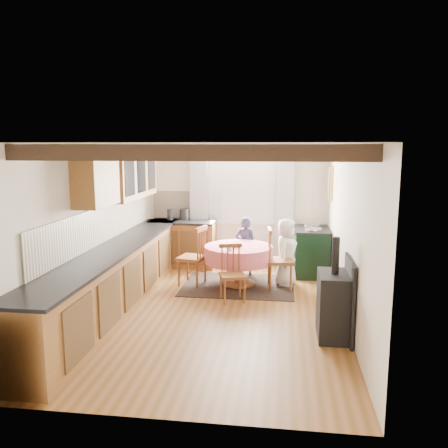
# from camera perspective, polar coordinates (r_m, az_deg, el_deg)

# --- Properties ---
(floor) EXTENTS (3.60, 5.50, 0.00)m
(floor) POSITION_cam_1_polar(r_m,az_deg,el_deg) (6.85, -0.89, -10.66)
(floor) COLOR #925730
(floor) RESTS_ON ground
(ceiling) EXTENTS (3.60, 5.50, 0.00)m
(ceiling) POSITION_cam_1_polar(r_m,az_deg,el_deg) (6.42, -0.94, 9.86)
(ceiling) COLOR white
(ceiling) RESTS_ON ground
(wall_back) EXTENTS (3.60, 0.00, 2.40)m
(wall_back) POSITION_cam_1_polar(r_m,az_deg,el_deg) (9.23, 1.58, 2.31)
(wall_back) COLOR silver
(wall_back) RESTS_ON ground
(wall_front) EXTENTS (3.60, 0.00, 2.40)m
(wall_front) POSITION_cam_1_polar(r_m,az_deg,el_deg) (3.91, -6.87, -7.93)
(wall_front) COLOR silver
(wall_front) RESTS_ON ground
(wall_left) EXTENTS (0.00, 5.50, 2.40)m
(wall_left) POSITION_cam_1_polar(r_m,az_deg,el_deg) (7.02, -15.61, -0.36)
(wall_left) COLOR silver
(wall_left) RESTS_ON ground
(wall_right) EXTENTS (0.00, 5.50, 2.40)m
(wall_right) POSITION_cam_1_polar(r_m,az_deg,el_deg) (6.52, 14.94, -1.08)
(wall_right) COLOR silver
(wall_right) RESTS_ON ground
(beam_a) EXTENTS (3.60, 0.16, 0.16)m
(beam_a) POSITION_cam_1_polar(r_m,az_deg,el_deg) (4.46, -4.76, 8.78)
(beam_a) COLOR #2D2117
(beam_a) RESTS_ON ceiling
(beam_b) EXTENTS (3.60, 0.16, 0.16)m
(beam_b) POSITION_cam_1_polar(r_m,az_deg,el_deg) (5.44, -2.50, 8.95)
(beam_b) COLOR #2D2117
(beam_b) RESTS_ON ceiling
(beam_c) EXTENTS (3.60, 0.16, 0.16)m
(beam_c) POSITION_cam_1_polar(r_m,az_deg,el_deg) (6.42, -0.94, 9.06)
(beam_c) COLOR #2D2117
(beam_c) RESTS_ON ceiling
(beam_d) EXTENTS (3.60, 0.16, 0.16)m
(beam_d) POSITION_cam_1_polar(r_m,az_deg,el_deg) (7.41, 0.20, 9.13)
(beam_d) COLOR #2D2117
(beam_d) RESTS_ON ceiling
(beam_e) EXTENTS (3.60, 0.16, 0.16)m
(beam_e) POSITION_cam_1_polar(r_m,az_deg,el_deg) (8.41, 1.08, 9.19)
(beam_e) COLOR #2D2117
(beam_e) RESTS_ON ceiling
(splash_left) EXTENTS (0.02, 4.50, 0.55)m
(splash_left) POSITION_cam_1_polar(r_m,az_deg,el_deg) (7.28, -14.55, 0.04)
(splash_left) COLOR beige
(splash_left) RESTS_ON wall_left
(splash_back) EXTENTS (1.40, 0.02, 0.55)m
(splash_back) POSITION_cam_1_polar(r_m,az_deg,el_deg) (9.36, -4.54, 2.39)
(splash_back) COLOR beige
(splash_back) RESTS_ON wall_back
(base_cabinet_left) EXTENTS (0.60, 5.30, 0.88)m
(base_cabinet_left) POSITION_cam_1_polar(r_m,az_deg,el_deg) (7.08, -13.08, -6.49)
(base_cabinet_left) COLOR brown
(base_cabinet_left) RESTS_ON floor
(base_cabinet_back) EXTENTS (1.30, 0.60, 0.88)m
(base_cabinet_back) POSITION_cam_1_polar(r_m,az_deg,el_deg) (9.23, -5.14, -2.51)
(base_cabinet_back) COLOR brown
(base_cabinet_back) RESTS_ON floor
(worktop_left) EXTENTS (0.64, 5.30, 0.04)m
(worktop_left) POSITION_cam_1_polar(r_m,az_deg,el_deg) (6.96, -13.07, -2.86)
(worktop_left) COLOR black
(worktop_left) RESTS_ON base_cabinet_left
(worktop_back) EXTENTS (1.30, 0.64, 0.04)m
(worktop_back) POSITION_cam_1_polar(r_m,az_deg,el_deg) (9.13, -5.21, 0.29)
(worktop_back) COLOR black
(worktop_back) RESTS_ON base_cabinet_back
(wall_cabinet_glass) EXTENTS (0.34, 1.80, 0.90)m
(wall_cabinet_glass) POSITION_cam_1_polar(r_m,az_deg,el_deg) (7.99, -11.36, 6.40)
(wall_cabinet_glass) COLOR brown
(wall_cabinet_glass) RESTS_ON wall_left
(wall_cabinet_solid) EXTENTS (0.34, 0.90, 0.70)m
(wall_cabinet_solid) POSITION_cam_1_polar(r_m,az_deg,el_deg) (6.59, -15.54, 5.16)
(wall_cabinet_solid) COLOR brown
(wall_cabinet_solid) RESTS_ON wall_left
(window_frame) EXTENTS (1.34, 0.03, 1.54)m
(window_frame) POSITION_cam_1_polar(r_m,az_deg,el_deg) (9.16, 2.21, 4.77)
(window_frame) COLOR white
(window_frame) RESTS_ON wall_back
(window_pane) EXTENTS (1.20, 0.01, 1.40)m
(window_pane) POSITION_cam_1_polar(r_m,az_deg,el_deg) (9.17, 2.21, 4.77)
(window_pane) COLOR white
(window_pane) RESTS_ON wall_back
(curtain_left) EXTENTS (0.35, 0.10, 2.10)m
(curtain_left) POSITION_cam_1_polar(r_m,az_deg,el_deg) (9.25, -3.11, 1.70)
(curtain_left) COLOR #A8A8A8
(curtain_left) RESTS_ON wall_back
(curtain_right) EXTENTS (0.35, 0.10, 2.10)m
(curtain_right) POSITION_cam_1_polar(r_m,az_deg,el_deg) (9.09, 7.48, 1.49)
(curtain_right) COLOR #A8A8A8
(curtain_right) RESTS_ON wall_back
(curtain_rod) EXTENTS (2.00, 0.03, 0.03)m
(curtain_rod) POSITION_cam_1_polar(r_m,az_deg,el_deg) (9.04, 2.18, 8.52)
(curtain_rod) COLOR black
(curtain_rod) RESTS_ON wall_back
(wall_picture) EXTENTS (0.04, 0.50, 0.60)m
(wall_picture) POSITION_cam_1_polar(r_m,az_deg,el_deg) (8.72, 12.97, 4.95)
(wall_picture) COLOR gold
(wall_picture) RESTS_ON wall_right
(wall_plate) EXTENTS (0.30, 0.02, 0.30)m
(wall_plate) POSITION_cam_1_polar(r_m,az_deg,el_deg) (9.10, 8.19, 5.28)
(wall_plate) COLOR silver
(wall_plate) RESTS_ON wall_back
(rug) EXTENTS (1.89, 1.47, 0.01)m
(rug) POSITION_cam_1_polar(r_m,az_deg,el_deg) (8.01, 1.79, -7.58)
(rug) COLOR black
(rug) RESTS_ON floor
(dining_table) EXTENTS (1.16, 1.16, 0.70)m
(dining_table) POSITION_cam_1_polar(r_m,az_deg,el_deg) (7.91, 1.80, -5.20)
(dining_table) COLOR pink
(dining_table) RESTS_ON floor
(chair_near) EXTENTS (0.49, 0.50, 0.88)m
(chair_near) POSITION_cam_1_polar(r_m,az_deg,el_deg) (7.13, 1.07, -6.10)
(chair_near) COLOR brown
(chair_near) RESTS_ON floor
(chair_left) EXTENTS (0.55, 0.53, 1.03)m
(chair_left) POSITION_cam_1_polar(r_m,az_deg,el_deg) (7.96, -3.99, -3.90)
(chair_left) COLOR brown
(chair_left) RESTS_ON floor
(chair_right) EXTENTS (0.50, 0.49, 1.03)m
(chair_right) POSITION_cam_1_polar(r_m,az_deg,el_deg) (7.79, 6.93, -4.24)
(chair_right) COLOR brown
(chair_right) RESTS_ON floor
(aga_range) EXTENTS (0.62, 0.96, 0.89)m
(aga_range) POSITION_cam_1_polar(r_m,az_deg,el_deg) (8.76, 10.79, -3.28)
(aga_range) COLOR black
(aga_range) RESTS_ON floor
(cast_iron_stove) EXTENTS (0.38, 0.64, 1.28)m
(cast_iron_stove) POSITION_cam_1_polar(r_m,az_deg,el_deg) (5.92, 13.47, -7.68)
(cast_iron_stove) COLOR black
(cast_iron_stove) RESTS_ON floor
(child_far) EXTENTS (0.45, 0.35, 1.10)m
(child_far) POSITION_cam_1_polar(r_m,az_deg,el_deg) (8.54, 2.68, -2.73)
(child_far) COLOR #292B45
(child_far) RESTS_ON floor
(child_right) EXTENTS (0.50, 0.64, 1.16)m
(child_right) POSITION_cam_1_polar(r_m,az_deg,el_deg) (7.97, 7.69, -3.48)
(child_right) COLOR silver
(child_right) RESTS_ON floor
(bowl_a) EXTENTS (0.24, 0.24, 0.05)m
(bowl_a) POSITION_cam_1_polar(r_m,az_deg,el_deg) (7.77, 1.43, -2.62)
(bowl_a) COLOR silver
(bowl_a) RESTS_ON dining_table
(bowl_b) EXTENTS (0.18, 0.18, 0.06)m
(bowl_b) POSITION_cam_1_polar(r_m,az_deg,el_deg) (7.77, 1.23, -2.61)
(bowl_b) COLOR silver
(bowl_b) RESTS_ON dining_table
(cup) EXTENTS (0.11, 0.11, 0.09)m
(cup) POSITION_cam_1_polar(r_m,az_deg,el_deg) (7.54, 0.72, -2.87)
(cup) COLOR silver
(cup) RESTS_ON dining_table
(canister_tall) EXTENTS (0.13, 0.13, 0.22)m
(canister_tall) POSITION_cam_1_polar(r_m,az_deg,el_deg) (9.23, -6.65, 1.18)
(canister_tall) COLOR #262628
(canister_tall) RESTS_ON worktop_back
(canister_wide) EXTENTS (0.19, 0.19, 0.22)m
(canister_wide) POSITION_cam_1_polar(r_m,az_deg,el_deg) (9.24, -4.91, 1.22)
(canister_wide) COLOR #262628
(canister_wide) RESTS_ON worktop_back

